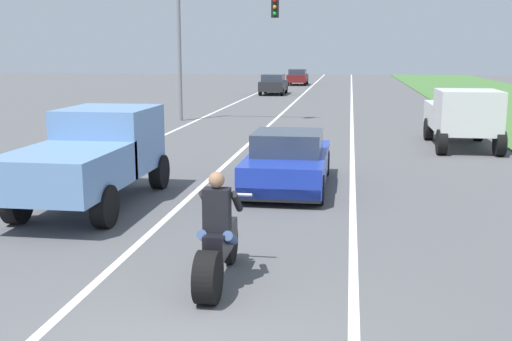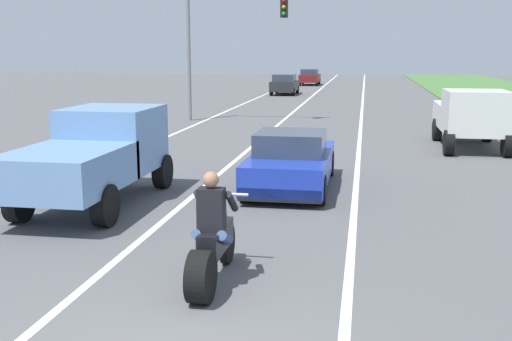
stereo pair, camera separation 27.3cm
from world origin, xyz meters
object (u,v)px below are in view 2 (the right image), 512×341
(pickup_truck_right_shoulder_white, at_px, (470,115))
(distant_car_far_ahead, at_px, (285,84))
(traffic_light_mast_near, at_px, (221,33))
(pickup_truck_left_lane_light_blue, at_px, (96,153))
(distant_car_further_ahead, at_px, (310,77))
(motorcycle_with_rider, at_px, (212,245))
(sports_car_blue, at_px, (291,162))

(pickup_truck_right_shoulder_white, xyz_separation_m, distant_car_far_ahead, (-9.40, 24.45, -0.33))
(pickup_truck_right_shoulder_white, xyz_separation_m, traffic_light_mast_near, (-10.02, 6.45, 2.91))
(pickup_truck_left_lane_light_blue, bearing_deg, traffic_light_mast_near, 93.55)
(distant_car_further_ahead, bearing_deg, motorcycle_with_rider, -86.42)
(pickup_truck_left_lane_light_blue, bearing_deg, distant_car_further_ahead, 89.58)
(sports_car_blue, height_order, distant_car_further_ahead, distant_car_further_ahead)
(pickup_truck_left_lane_light_blue, xyz_separation_m, distant_car_far_ahead, (-0.36, 33.87, -0.33))
(sports_car_blue, height_order, distant_car_far_ahead, distant_car_far_ahead)
(pickup_truck_right_shoulder_white, bearing_deg, distant_car_far_ahead, 111.03)
(sports_car_blue, height_order, pickup_truck_right_shoulder_white, pickup_truck_right_shoulder_white)
(distant_car_further_ahead, bearing_deg, traffic_light_mast_near, -92.44)
(pickup_truck_right_shoulder_white, height_order, distant_car_further_ahead, pickup_truck_right_shoulder_white)
(motorcycle_with_rider, relative_size, traffic_light_mast_near, 0.37)
(motorcycle_with_rider, relative_size, pickup_truck_right_shoulder_white, 0.46)
(pickup_truck_left_lane_light_blue, relative_size, distant_car_far_ahead, 1.20)
(pickup_truck_left_lane_light_blue, distance_m, distant_car_far_ahead, 33.87)
(pickup_truck_left_lane_light_blue, distance_m, distant_car_further_ahead, 46.94)
(pickup_truck_right_shoulder_white, bearing_deg, traffic_light_mast_near, 147.22)
(sports_car_blue, relative_size, distant_car_further_ahead, 1.08)
(sports_car_blue, height_order, traffic_light_mast_near, traffic_light_mast_near)
(pickup_truck_left_lane_light_blue, height_order, traffic_light_mast_near, traffic_light_mast_near)
(motorcycle_with_rider, xyz_separation_m, traffic_light_mast_near, (-4.53, 20.02, 3.42))
(traffic_light_mast_near, bearing_deg, motorcycle_with_rider, -77.27)
(sports_car_blue, bearing_deg, motorcycle_with_rider, -93.06)
(motorcycle_with_rider, distance_m, distant_car_further_ahead, 51.18)
(pickup_truck_right_shoulder_white, height_order, distant_car_far_ahead, pickup_truck_right_shoulder_white)
(traffic_light_mast_near, bearing_deg, sports_car_blue, -70.36)
(sports_car_blue, distance_m, pickup_truck_left_lane_light_blue, 4.51)
(motorcycle_with_rider, distance_m, pickup_truck_right_shoulder_white, 14.65)
(motorcycle_with_rider, distance_m, traffic_light_mast_near, 20.81)
(traffic_light_mast_near, distance_m, distant_car_further_ahead, 31.26)
(distant_car_far_ahead, xyz_separation_m, distant_car_further_ahead, (0.70, 13.07, 0.00))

